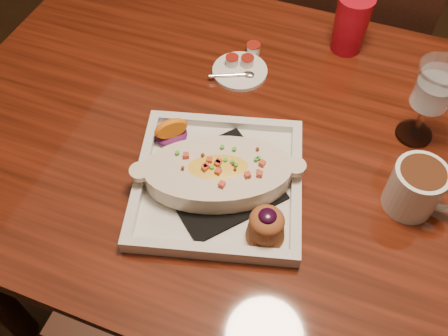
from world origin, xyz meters
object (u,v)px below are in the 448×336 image
(chair_far, at_px, (347,49))
(goblet, at_px, (434,91))
(table, at_px, (297,179))
(coffee_mug, at_px, (418,187))
(saucer, at_px, (239,69))
(plate, at_px, (220,179))
(red_tumbler, at_px, (351,24))

(chair_far, distance_m, goblet, 0.66)
(table, height_order, coffee_mug, coffee_mug)
(table, xyz_separation_m, coffee_mug, (0.21, -0.05, 0.15))
(saucer, bearing_deg, table, -40.69)
(table, relative_size, chair_far, 1.61)
(chair_far, height_order, plate, chair_far)
(plate, height_order, goblet, goblet)
(table, bearing_deg, plate, -129.57)
(plate, xyz_separation_m, goblet, (0.32, 0.26, 0.09))
(chair_far, xyz_separation_m, goblet, (0.20, -0.51, 0.37))
(table, xyz_separation_m, saucer, (-0.19, 0.17, 0.11))
(table, distance_m, plate, 0.23)
(coffee_mug, xyz_separation_m, goblet, (-0.02, 0.17, 0.07))
(chair_far, bearing_deg, plate, 81.31)
(chair_far, bearing_deg, saucer, 67.37)
(table, relative_size, goblet, 8.32)
(chair_far, distance_m, red_tumbler, 0.43)
(chair_far, distance_m, plate, 0.83)
(table, distance_m, coffee_mug, 0.27)
(plate, bearing_deg, coffee_mug, 0.16)
(plate, relative_size, red_tumbler, 2.75)
(coffee_mug, bearing_deg, plate, -158.90)
(table, xyz_separation_m, red_tumbler, (0.01, 0.33, 0.16))
(chair_far, distance_m, saucer, 0.56)
(plate, height_order, coffee_mug, coffee_mug)
(saucer, distance_m, red_tumbler, 0.27)
(table, bearing_deg, red_tumbler, 88.10)
(plate, xyz_separation_m, saucer, (-0.08, 0.31, -0.02))
(coffee_mug, bearing_deg, goblet, 101.08)
(saucer, relative_size, red_tumbler, 0.90)
(red_tumbler, bearing_deg, coffee_mug, -61.96)
(table, relative_size, coffee_mug, 11.42)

